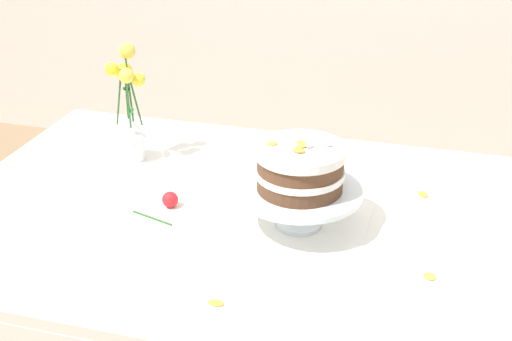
{
  "coord_description": "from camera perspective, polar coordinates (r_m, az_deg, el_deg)",
  "views": [
    {
      "loc": [
        0.46,
        -1.38,
        1.57
      ],
      "look_at": [
        0.07,
        -0.01,
        0.86
      ],
      "focal_mm": 47.51,
      "sensor_mm": 36.0,
      "label": 1
    }
  ],
  "objects": [
    {
      "name": "cake_stand",
      "position": [
        1.56,
        3.67,
        -2.06
      ],
      "size": [
        0.29,
        0.29,
        0.1
      ],
      "color": "silver",
      "rests_on": "linen_napkin"
    },
    {
      "name": "loose_petal_2",
      "position": [
        1.36,
        -3.38,
        -11.07
      ],
      "size": [
        0.03,
        0.02,
        0.0
      ],
      "primitive_type": "ellipsoid",
      "rotation": [
        0.0,
        0.0,
        3.13
      ],
      "color": "orange",
      "rests_on": "dining_table"
    },
    {
      "name": "loose_petal_1",
      "position": [
        1.78,
        13.88,
        -1.95
      ],
      "size": [
        0.04,
        0.04,
        0.0
      ],
      "primitive_type": "ellipsoid",
      "rotation": [
        0.0,
        0.0,
        2.02
      ],
      "color": "orange",
      "rests_on": "dining_table"
    },
    {
      "name": "flower_vase",
      "position": [
        1.91,
        -10.61,
        4.59
      ],
      "size": [
        0.11,
        0.09,
        0.33
      ],
      "color": "silver",
      "rests_on": "dining_table"
    },
    {
      "name": "fallen_rose",
      "position": [
        1.68,
        -7.31,
        -2.51
      ],
      "size": [
        0.12,
        0.11,
        0.04
      ],
      "color": "#2D6028",
      "rests_on": "dining_table"
    },
    {
      "name": "dining_table",
      "position": [
        1.7,
        -2.56,
        -6.35
      ],
      "size": [
        1.4,
        1.0,
        0.74
      ],
      "color": "white",
      "rests_on": "ground"
    },
    {
      "name": "layer_cake",
      "position": [
        1.53,
        3.74,
        0.25
      ],
      "size": [
        0.21,
        0.21,
        0.11
      ],
      "color": "brown",
      "rests_on": "cake_stand"
    },
    {
      "name": "linen_napkin",
      "position": [
        1.6,
        3.58,
        -4.62
      ],
      "size": [
        0.32,
        0.32,
        0.0
      ],
      "primitive_type": "cube",
      "rotation": [
        0.0,
        0.0,
        -0.01
      ],
      "color": "white",
      "rests_on": "dining_table"
    },
    {
      "name": "loose_petal_0",
      "position": [
        1.47,
        14.4,
        -8.62
      ],
      "size": [
        0.03,
        0.03,
        0.01
      ],
      "primitive_type": "ellipsoid",
      "rotation": [
        0.0,
        0.0,
        4.92
      ],
      "color": "yellow",
      "rests_on": "dining_table"
    }
  ]
}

